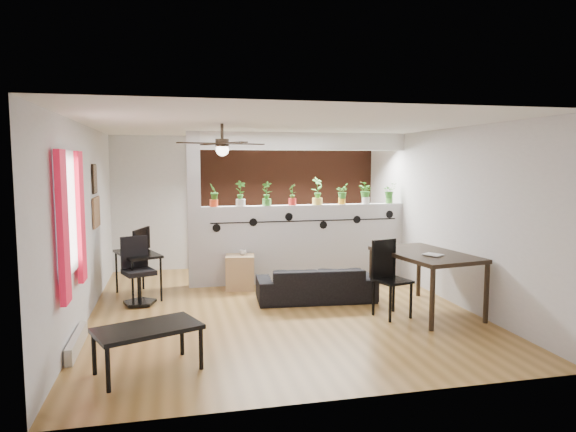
{
  "coord_description": "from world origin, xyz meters",
  "views": [
    {
      "loc": [
        -1.46,
        -7.14,
        2.1
      ],
      "look_at": [
        0.29,
        0.6,
        1.26
      ],
      "focal_mm": 32.0,
      "sensor_mm": 36.0,
      "label": 1
    }
  ],
  "objects_px": {
    "potted_plant_5": "(342,193)",
    "dining_table": "(425,259)",
    "potted_plant_2": "(267,193)",
    "potted_plant_1": "(241,192)",
    "potted_plant_7": "(389,193)",
    "cup": "(243,252)",
    "potted_plant_4": "(317,190)",
    "office_chair": "(138,275)",
    "ceiling_fan": "(222,145)",
    "folding_chair": "(388,271)",
    "computer_desk": "(137,257)",
    "cube_shelf": "(240,272)",
    "potted_plant_3": "(292,193)",
    "potted_plant_6": "(366,192)",
    "sofa": "(316,284)",
    "potted_plant_0": "(214,194)",
    "coffee_table": "(148,331)"
  },
  "relations": [
    {
      "from": "potted_plant_5",
      "to": "dining_table",
      "type": "height_order",
      "value": "potted_plant_5"
    },
    {
      "from": "potted_plant_2",
      "to": "potted_plant_5",
      "type": "distance_m",
      "value": 1.35
    },
    {
      "from": "potted_plant_1",
      "to": "potted_plant_7",
      "type": "bearing_deg",
      "value": 0.0
    },
    {
      "from": "potted_plant_2",
      "to": "cup",
      "type": "distance_m",
      "value": 1.12
    },
    {
      "from": "potted_plant_4",
      "to": "office_chair",
      "type": "relative_size",
      "value": 0.49
    },
    {
      "from": "ceiling_fan",
      "to": "potted_plant_1",
      "type": "xyz_separation_m",
      "value": [
        0.47,
        1.8,
        -0.73
      ]
    },
    {
      "from": "cup",
      "to": "office_chair",
      "type": "height_order",
      "value": "office_chair"
    },
    {
      "from": "office_chair",
      "to": "folding_chair",
      "type": "height_order",
      "value": "folding_chair"
    },
    {
      "from": "potted_plant_2",
      "to": "computer_desk",
      "type": "relative_size",
      "value": 0.39
    },
    {
      "from": "potted_plant_1",
      "to": "potted_plant_2",
      "type": "height_order",
      "value": "potted_plant_1"
    },
    {
      "from": "potted_plant_1",
      "to": "cube_shelf",
      "type": "height_order",
      "value": "potted_plant_1"
    },
    {
      "from": "potted_plant_3",
      "to": "potted_plant_4",
      "type": "bearing_deg",
      "value": 0.0
    },
    {
      "from": "potted_plant_3",
      "to": "cup",
      "type": "height_order",
      "value": "potted_plant_3"
    },
    {
      "from": "potted_plant_1",
      "to": "folding_chair",
      "type": "bearing_deg",
      "value": -52.35
    },
    {
      "from": "ceiling_fan",
      "to": "office_chair",
      "type": "bearing_deg",
      "value": 142.97
    },
    {
      "from": "potted_plant_6",
      "to": "sofa",
      "type": "bearing_deg",
      "value": -134.96
    },
    {
      "from": "potted_plant_1",
      "to": "potted_plant_6",
      "type": "relative_size",
      "value": 1.11
    },
    {
      "from": "potted_plant_0",
      "to": "potted_plant_4",
      "type": "height_order",
      "value": "potted_plant_4"
    },
    {
      "from": "ceiling_fan",
      "to": "potted_plant_3",
      "type": "relative_size",
      "value": 3.13
    },
    {
      "from": "dining_table",
      "to": "folding_chair",
      "type": "xyz_separation_m",
      "value": [
        -0.58,
        -0.05,
        -0.14
      ]
    },
    {
      "from": "potted_plant_0",
      "to": "office_chair",
      "type": "relative_size",
      "value": 0.41
    },
    {
      "from": "potted_plant_7",
      "to": "potted_plant_5",
      "type": "bearing_deg",
      "value": 180.0
    },
    {
      "from": "potted_plant_4",
      "to": "office_chair",
      "type": "height_order",
      "value": "potted_plant_4"
    },
    {
      "from": "sofa",
      "to": "computer_desk",
      "type": "distance_m",
      "value": 2.79
    },
    {
      "from": "ceiling_fan",
      "to": "potted_plant_7",
      "type": "height_order",
      "value": "ceiling_fan"
    },
    {
      "from": "potted_plant_6",
      "to": "office_chair",
      "type": "distance_m",
      "value": 4.17
    },
    {
      "from": "potted_plant_1",
      "to": "potted_plant_6",
      "type": "bearing_deg",
      "value": 0.0
    },
    {
      "from": "potted_plant_5",
      "to": "cup",
      "type": "xyz_separation_m",
      "value": [
        -1.82,
        -0.34,
        -0.93
      ]
    },
    {
      "from": "potted_plant_0",
      "to": "folding_chair",
      "type": "distance_m",
      "value": 3.25
    },
    {
      "from": "potted_plant_4",
      "to": "cube_shelf",
      "type": "xyz_separation_m",
      "value": [
        -1.42,
        -0.34,
        -1.32
      ]
    },
    {
      "from": "ceiling_fan",
      "to": "cube_shelf",
      "type": "bearing_deg",
      "value": 74.41
    },
    {
      "from": "potted_plant_3",
      "to": "office_chair",
      "type": "relative_size",
      "value": 0.39
    },
    {
      "from": "ceiling_fan",
      "to": "office_chair",
      "type": "xyz_separation_m",
      "value": [
        -1.18,
        0.89,
        -1.88
      ]
    },
    {
      "from": "ceiling_fan",
      "to": "folding_chair",
      "type": "bearing_deg",
      "value": -11.11
    },
    {
      "from": "office_chair",
      "to": "potted_plant_0",
      "type": "bearing_deg",
      "value": 36.98
    },
    {
      "from": "potted_plant_7",
      "to": "potted_plant_4",
      "type": "bearing_deg",
      "value": -180.0
    },
    {
      "from": "computer_desk",
      "to": "coffee_table",
      "type": "relative_size",
      "value": 0.95
    },
    {
      "from": "potted_plant_7",
      "to": "coffee_table",
      "type": "height_order",
      "value": "potted_plant_7"
    },
    {
      "from": "potted_plant_2",
      "to": "sofa",
      "type": "distance_m",
      "value": 1.92
    },
    {
      "from": "cube_shelf",
      "to": "potted_plant_5",
      "type": "bearing_deg",
      "value": 19.0
    },
    {
      "from": "potted_plant_3",
      "to": "potted_plant_5",
      "type": "height_order",
      "value": "potted_plant_3"
    },
    {
      "from": "potted_plant_7",
      "to": "cup",
      "type": "xyz_separation_m",
      "value": [
        -2.72,
        -0.34,
        -0.93
      ]
    },
    {
      "from": "dining_table",
      "to": "potted_plant_0",
      "type": "bearing_deg",
      "value": 141.61
    },
    {
      "from": "potted_plant_6",
      "to": "potted_plant_2",
      "type": "bearing_deg",
      "value": 180.0
    },
    {
      "from": "potted_plant_5",
      "to": "cube_shelf",
      "type": "distance_m",
      "value": 2.28
    },
    {
      "from": "potted_plant_4",
      "to": "ceiling_fan",
      "type": "bearing_deg",
      "value": -135.41
    },
    {
      "from": "potted_plant_0",
      "to": "office_chair",
      "type": "height_order",
      "value": "potted_plant_0"
    },
    {
      "from": "potted_plant_5",
      "to": "potted_plant_6",
      "type": "height_order",
      "value": "potted_plant_6"
    },
    {
      "from": "cup",
      "to": "potted_plant_2",
      "type": "bearing_deg",
      "value": 36.15
    },
    {
      "from": "cup",
      "to": "sofa",
      "type": "bearing_deg",
      "value": -44.07
    }
  ]
}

